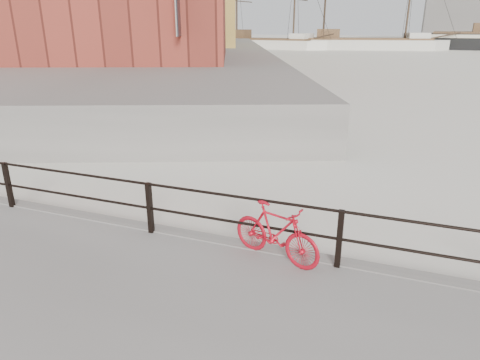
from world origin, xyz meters
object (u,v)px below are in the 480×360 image
Objects in this scene: workboat_near at (128,67)px; workboat_far at (145,57)px; bicycle at (276,233)px; schooner_left at (264,48)px; schooner_mid at (362,50)px.

workboat_far is (-6.37, 13.12, 0.00)m from workboat_near.
bicycle is 0.06× the size of schooner_left.
schooner_mid is 40.44m from workboat_far.
schooner_left is at bearing 177.60° from schooner_mid.
schooner_mid is 2.48× the size of workboat_near.
schooner_mid is (-5.98, 76.91, -0.85)m from bicycle.
bicycle is at bearing -73.43° from workboat_near.
schooner_mid is 48.41m from workboat_near.
workboat_near is at bearing -124.14° from schooner_mid.
workboat_near is at bearing 146.09° from bicycle.
schooner_mid is at bearing 45.33° from workboat_near.
schooner_left is at bearing 126.01° from bicycle.
bicycle is at bearing -96.28° from schooner_mid.
schooner_left is 2.49× the size of workboat_far.
workboat_far is at bearing 94.65° from workboat_near.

